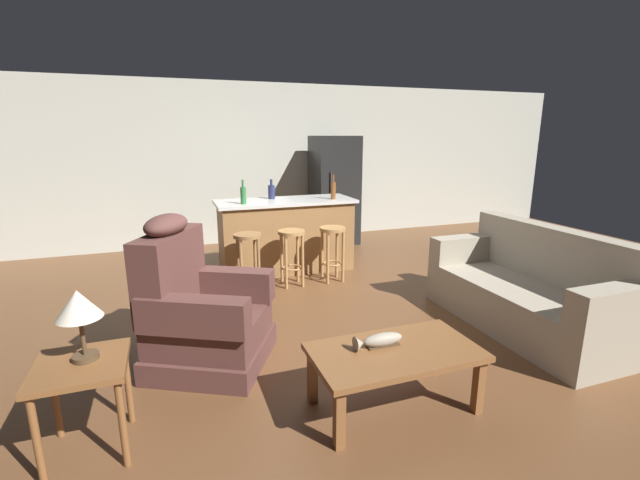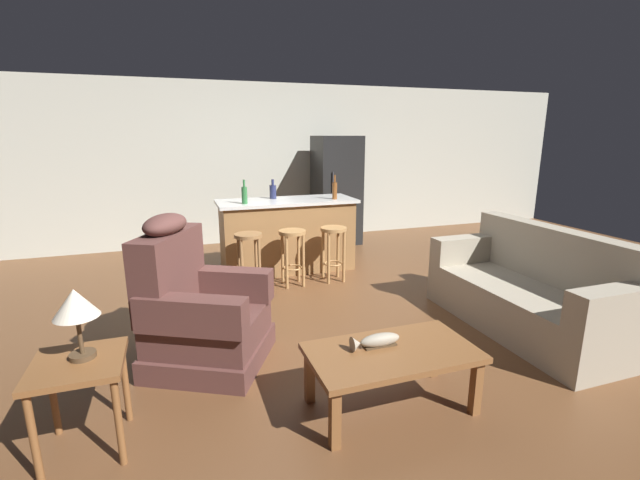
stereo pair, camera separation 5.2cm
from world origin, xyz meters
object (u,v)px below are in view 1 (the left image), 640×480
at_px(bar_stool_left, 248,251).
at_px(bottle_tall_green, 333,190).
at_px(bottle_short_amber, 243,195).
at_px(kitchen_island, 286,235).
at_px(table_lamp, 79,308).
at_px(bar_stool_right, 332,244).
at_px(bar_stool_middle, 292,248).
at_px(refrigerator, 334,190).
at_px(end_table, 82,379).
at_px(fish_figurine, 378,341).
at_px(bottle_wine_dark, 271,191).
at_px(coffee_table, 395,357).
at_px(couch, 530,292).
at_px(recliner_near_lamp, 200,313).

relative_size(bar_stool_left, bottle_tall_green, 2.14).
bearing_deg(bottle_short_amber, kitchen_island, 15.78).
bearing_deg(table_lamp, bar_stool_right, 43.70).
distance_m(bar_stool_middle, refrigerator, 2.26).
bearing_deg(kitchen_island, bottle_short_amber, -164.22).
bearing_deg(end_table, fish_figurine, -5.00).
bearing_deg(kitchen_island, bar_stool_right, -56.37).
bearing_deg(bottle_short_amber, bottle_wine_dark, 36.11).
xyz_separation_m(kitchen_island, bar_stool_right, (0.42, -0.63, -0.01)).
bearing_deg(kitchen_island, bottle_wine_dark, 134.62).
bearing_deg(refrigerator, coffee_table, -106.54).
height_order(bar_stool_middle, bottle_wine_dark, bottle_wine_dark).
bearing_deg(fish_figurine, refrigerator, 72.14).
distance_m(couch, bottle_short_amber, 3.32).
height_order(coffee_table, bar_stool_middle, bar_stool_middle).
distance_m(end_table, bar_stool_left, 2.67).
bearing_deg(bottle_wine_dark, bar_stool_left, -121.57).
bearing_deg(bottle_wine_dark, bottle_short_amber, -143.89).
xyz_separation_m(coffee_table, table_lamp, (-1.82, 0.26, 0.50)).
bearing_deg(bottle_tall_green, refrigerator, 67.85).
relative_size(fish_figurine, bar_stool_left, 0.50).
relative_size(couch, bar_stool_right, 2.79).
bearing_deg(bottle_short_amber, couch, -45.83).
bearing_deg(bar_stool_right, bottle_wine_dark, 126.01).
relative_size(coffee_table, fish_figurine, 3.24).
bearing_deg(coffee_table, recliner_near_lamp, 138.10).
bearing_deg(end_table, bar_stool_right, 43.82).
bearing_deg(coffee_table, end_table, 172.98).
xyz_separation_m(kitchen_island, refrigerator, (1.16, 1.20, 0.40)).
height_order(refrigerator, bottle_wine_dark, refrigerator).
relative_size(fish_figurine, bottle_tall_green, 1.07).
height_order(refrigerator, bottle_short_amber, refrigerator).
bearing_deg(coffee_table, kitchen_island, 87.63).
bearing_deg(bar_stool_middle, bar_stool_left, 180.00).
relative_size(recliner_near_lamp, bottle_wine_dark, 4.66).
bearing_deg(bottle_tall_green, bar_stool_right, -112.05).
bearing_deg(fish_figurine, bar_stool_middle, 87.35).
distance_m(bar_stool_left, bottle_short_amber, 0.76).
xyz_separation_m(table_lamp, bottle_short_amber, (1.38, 2.73, 0.19)).
xyz_separation_m(table_lamp, bar_stool_left, (1.33, 2.27, -0.40)).
bearing_deg(kitchen_island, coffee_table, -92.37).
xyz_separation_m(refrigerator, bottle_short_amber, (-1.74, -1.36, 0.18)).
relative_size(fish_figurine, kitchen_island, 0.19).
height_order(bar_stool_middle, bottle_short_amber, bottle_short_amber).
bearing_deg(bottle_tall_green, bottle_wine_dark, 157.89).
bearing_deg(bar_stool_left, end_table, -120.43).
distance_m(coffee_table, bottle_wine_dark, 3.37).
bearing_deg(bottle_wine_dark, couch, -55.21).
height_order(bar_stool_middle, refrigerator, refrigerator).
relative_size(fish_figurine, refrigerator, 0.19).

